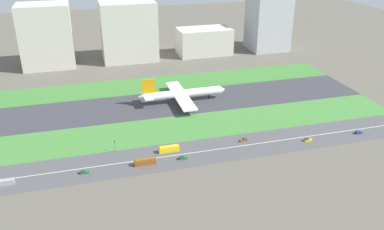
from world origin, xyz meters
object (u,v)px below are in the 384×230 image
Objects in this scene: car_4 at (183,158)px; terminal_building at (46,36)px; fuel_tank_west at (138,38)px; car_0 at (358,132)px; airliner at (181,94)px; car_3 at (244,140)px; truck_0 at (4,182)px; hangar_building at (129,32)px; bus_0 at (169,149)px; car_2 at (84,172)px; cargo_warehouse at (268,22)px; traffic_light at (115,145)px; car_1 at (308,140)px; bus_1 at (145,162)px; office_tower at (204,41)px.

car_4 is 0.08× the size of terminal_building.
car_4 is 0.18× the size of fuel_tank_west.
terminal_building reaches higher than car_0.
airliner is 149.61m from terminal_building.
airliner reaches higher than car_0.
truck_0 is (-130.32, -10.00, 0.75)m from car_3.
hangar_building is 2.27× the size of fuel_tank_west.
car_3 is at bearing 0.00° from bus_0.
car_3 and car_0 have the same top height.
car_4 is 52.43m from car_2.
cargo_warehouse reaches higher than truck_0.
car_4 is (-18.81, -78.00, -5.31)m from airliner.
terminal_building is (-94.42, 114.00, 21.75)m from airliner.
traffic_light is at bearing -7.03° from car_0.
car_2 is at bearing 0.00° from car_1.
car_0 is 269.31m from terminal_building.
car_1 is 97.18m from bus_1.
hangar_building reaches higher than car_3.
hangar_building is (32.47, 174.01, 22.97)m from traffic_light.
terminal_building is at bearing -51.62° from car_1.
hangar_building is (3.22, 182.00, 25.44)m from bus_0.
truck_0 is 212.80m from hangar_building.
car_0 is 0.38× the size of bus_0.
car_1 is at bearing -180.00° from car_4.
hangar_building is at bearing 100.47° from airliner.
truck_0 is 300.85m from cargo_warehouse.
car_1 is 246.41m from terminal_building.
office_tower reaches higher than bus_1.
car_0 is (132.02, 0.00, -0.90)m from bus_1.
office_tower reaches higher than car_3.
bus_1 is 251.58m from cargo_warehouse.
hangar_building is (50.17, 192.00, 26.34)m from car_2.
fuel_tank_west is (-63.94, 237.00, 8.04)m from car_1.
cargo_warehouse is at bearing 51.41° from bus_0.
hangar_building is at bearing -104.64° from car_2.
traffic_light is 247.54m from cargo_warehouse.
traffic_light is 0.13× the size of terminal_building.
car_4 is 238.99m from cargo_warehouse.
traffic_light is 204.12m from office_tower.
car_0 is 147.17m from traffic_light.
airliner is 87.56m from bus_1.
traffic_light is (-34.73, 17.99, 3.37)m from car_4.
car_0 is 0.61× the size of traffic_light.
car_4 is 0.61× the size of traffic_light.
terminal_building is 73.35m from hangar_building.
airliner is 14.77× the size of car_1.
traffic_light is 178.49m from hangar_building.
car_1 and car_3 have the same top height.
car_1 is at bearing -9.19° from traffic_light.
fuel_tank_west reaches higher than car_2.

